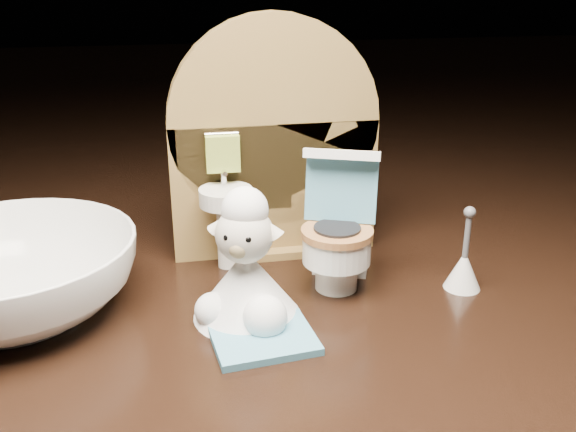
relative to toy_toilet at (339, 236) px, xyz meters
name	(u,v)px	position (x,y,z in m)	size (l,w,h in m)	color
backdrop_panel	(273,154)	(-0.03, 0.05, 0.04)	(0.13, 0.05, 0.15)	olive
toy_toilet	(339,236)	(0.00, 0.00, 0.00)	(0.05, 0.06, 0.08)	white
bath_mat	(263,338)	(-0.05, -0.06, -0.03)	(0.05, 0.04, 0.00)	teal
toilet_brush	(464,267)	(0.07, -0.02, -0.02)	(0.02, 0.02, 0.05)	white
plush_lamb	(246,274)	(-0.06, -0.03, 0.00)	(0.06, 0.06, 0.07)	white
ceramic_bowl	(11,277)	(-0.18, 0.00, -0.01)	(0.13, 0.13, 0.04)	white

